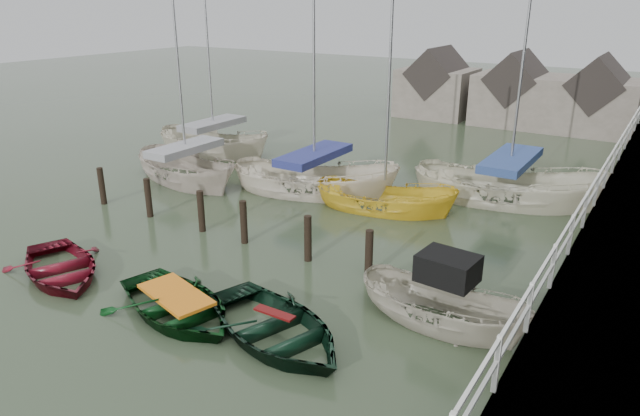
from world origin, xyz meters
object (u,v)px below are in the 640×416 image
Objects in this scene: rowboat_dkgreen at (275,339)px; sailboat_a at (188,180)px; rowboat_red at (61,276)px; sailboat_c at (384,209)px; sailboat_d at (506,200)px; motorboat at (441,320)px; rowboat_green at (178,315)px; sailboat_b at (314,191)px; sailboat_e at (215,152)px.

rowboat_dkgreen is 12.73m from sailboat_a.
rowboat_dkgreen is at bearing -61.14° from rowboat_red.
sailboat_d reaches higher than sailboat_c.
sailboat_a is 0.96× the size of sailboat_d.
sailboat_a is at bearing 74.39° from motorboat.
rowboat_green is at bearing -63.58° from rowboat_red.
rowboat_red is 8.91m from sailboat_a.
motorboat is at bearing 176.42° from sailboat_d.
sailboat_b reaches higher than sailboat_a.
sailboat_b is 1.03× the size of sailboat_d.
sailboat_a is at bearing 58.70° from rowboat_green.
rowboat_red is at bearing 114.67° from rowboat_dkgreen.
sailboat_d is 14.23m from sailboat_e.
motorboat is (5.54, 3.06, 0.10)m from rowboat_green.
sailboat_d is (4.44, 12.65, 0.06)m from rowboat_green.
sailboat_d reaches higher than sailboat_e.
sailboat_c is (-4.63, 6.31, -0.08)m from motorboat.
rowboat_dkgreen reaches higher than rowboat_green.
rowboat_red is 6.92m from rowboat_dkgreen.
sailboat_a reaches higher than sailboat_e.
rowboat_green is at bearing 123.98° from motorboat.
sailboat_d reaches higher than rowboat_green.
rowboat_green is 15.53m from sailboat_e.
sailboat_b reaches higher than motorboat.
sailboat_e reaches higher than rowboat_dkgreen.
rowboat_red is 0.32× the size of sailboat_b.
sailboat_a is at bearing 72.52° from rowboat_dkgreen.
sailboat_d is (8.71, 12.89, 0.06)m from rowboat_red.
motorboat is 0.47× the size of sailboat_c.
sailboat_d is (1.82, 12.21, 0.06)m from rowboat_dkgreen.
rowboat_dkgreen is 3.92m from motorboat.
sailboat_d is at bearing -90.04° from sailboat_e.
rowboat_dkgreen is 9.10m from sailboat_c.
sailboat_a reaches higher than rowboat_green.
sailboat_a reaches higher than rowboat_red.
rowboat_green is 6.33m from motorboat.
rowboat_green is 0.43× the size of sailboat_c.
motorboat is 17.76m from sailboat_e.
sailboat_d is at bearing -55.10° from sailboat_a.
rowboat_red is 0.40× the size of sailboat_e.
sailboat_e is (-5.51, 12.30, 0.06)m from rowboat_red.
rowboat_green is 0.35× the size of sailboat_a.
sailboat_e is (-10.69, 2.69, 0.04)m from sailboat_c.
sailboat_c is 0.99× the size of sailboat_e.
rowboat_dkgreen is 0.36× the size of sailboat_d.
sailboat_b is (5.33, 1.60, -0.00)m from sailboat_a.
sailboat_e is (-2.17, 4.05, -0.01)m from sailboat_a.
sailboat_b is 1.28× the size of sailboat_e.
sailboat_d is (12.06, 4.64, -0.00)m from sailboat_a.
sailboat_c is at bearing -5.08° from rowboat_red.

